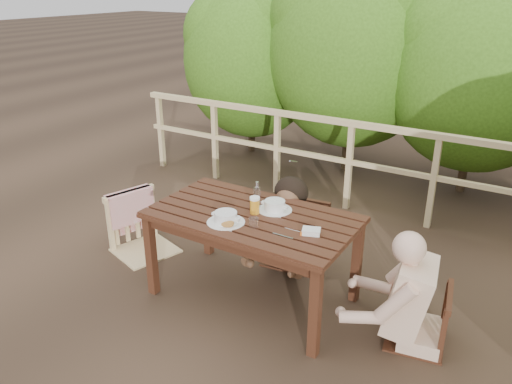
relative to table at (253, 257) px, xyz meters
The scene contains 16 objects.
ground 0.36m from the table, ahead, with size 60.00×60.00×0.00m, color #463223.
table is the anchor object (origin of this frame).
chair_left 1.26m from the table, behind, with size 0.52×0.52×1.04m, color tan.
chair_far 0.70m from the table, 87.67° to the left, with size 0.50×0.50×1.00m, color #371C10.
chair_right 1.29m from the table, ahead, with size 0.41×0.41×0.83m, color #371C10.
woman 0.76m from the table, 87.74° to the left, with size 0.53×0.65×1.31m, color black, non-canonical shape.
diner_right 1.36m from the table, ahead, with size 0.56×0.69×1.38m, color beige, non-canonical shape.
railing 2.01m from the table, 90.00° to the left, with size 5.60×0.10×1.01m, color tan.
hedge_row 3.57m from the table, 82.87° to the left, with size 6.60×1.60×3.80m, color #376216, non-canonical shape.
soup_near 0.47m from the table, 114.39° to the right, with size 0.28×0.28×0.09m, color white.
soup_far 0.45m from the table, 57.15° to the left, with size 0.27×0.27×0.09m, color silver.
bread_roll 0.47m from the table, 104.02° to the right, with size 0.12×0.09×0.07m, color #AF6F2C.
beer_glass 0.44m from the table, 80.57° to the left, with size 0.08×0.08×0.15m, color orange.
bottle 0.49m from the table, 105.97° to the left, with size 0.05×0.05×0.23m, color white.
tumbler 0.45m from the table, 56.12° to the right, with size 0.07×0.07×0.08m, color silver.
butter_tub 0.65m from the table, ahead, with size 0.13×0.09×0.05m, color silver.
Camera 1 is at (1.81, -2.91, 2.37)m, focal length 35.13 mm.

